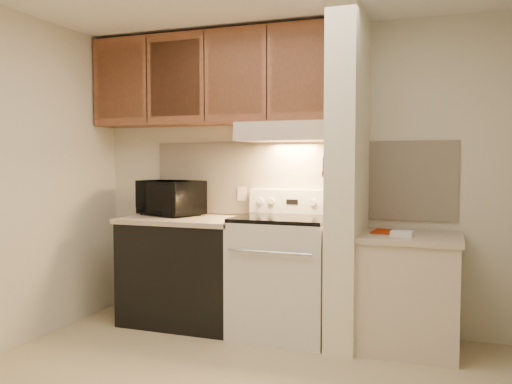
% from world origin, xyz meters
% --- Properties ---
extents(wall_back, '(3.60, 2.50, 0.02)m').
position_xyz_m(wall_back, '(0.00, 1.50, 1.25)').
color(wall_back, beige).
rests_on(wall_back, floor).
extents(backsplash, '(2.60, 0.02, 0.63)m').
position_xyz_m(backsplash, '(0.00, 1.49, 1.24)').
color(backsplash, '#F7E5CF').
rests_on(backsplash, wall_back).
extents(range_body, '(0.76, 0.65, 0.92)m').
position_xyz_m(range_body, '(0.00, 1.16, 0.46)').
color(range_body, silver).
rests_on(range_body, floor).
extents(oven_window, '(0.50, 0.01, 0.30)m').
position_xyz_m(oven_window, '(0.00, 0.84, 0.50)').
color(oven_window, black).
rests_on(oven_window, range_body).
extents(oven_handle, '(0.65, 0.02, 0.02)m').
position_xyz_m(oven_handle, '(0.00, 0.80, 0.72)').
color(oven_handle, silver).
rests_on(oven_handle, range_body).
extents(cooktop, '(0.74, 0.64, 0.03)m').
position_xyz_m(cooktop, '(0.00, 1.16, 0.94)').
color(cooktop, black).
rests_on(cooktop, range_body).
extents(range_backguard, '(0.76, 0.08, 0.20)m').
position_xyz_m(range_backguard, '(0.00, 1.44, 1.05)').
color(range_backguard, silver).
rests_on(range_backguard, range_body).
extents(range_display, '(0.10, 0.01, 0.04)m').
position_xyz_m(range_display, '(0.00, 1.40, 1.05)').
color(range_display, black).
rests_on(range_display, range_backguard).
extents(range_knob_left_outer, '(0.05, 0.02, 0.05)m').
position_xyz_m(range_knob_left_outer, '(-0.28, 1.40, 1.05)').
color(range_knob_left_outer, silver).
rests_on(range_knob_left_outer, range_backguard).
extents(range_knob_left_inner, '(0.05, 0.02, 0.05)m').
position_xyz_m(range_knob_left_inner, '(-0.18, 1.40, 1.05)').
color(range_knob_left_inner, silver).
rests_on(range_knob_left_inner, range_backguard).
extents(range_knob_right_inner, '(0.05, 0.02, 0.05)m').
position_xyz_m(range_knob_right_inner, '(0.18, 1.40, 1.05)').
color(range_knob_right_inner, silver).
rests_on(range_knob_right_inner, range_backguard).
extents(range_knob_right_outer, '(0.05, 0.02, 0.05)m').
position_xyz_m(range_knob_right_outer, '(0.28, 1.40, 1.05)').
color(range_knob_right_outer, silver).
rests_on(range_knob_right_outer, range_backguard).
extents(dishwasher_front, '(1.00, 0.63, 0.87)m').
position_xyz_m(dishwasher_front, '(-0.88, 1.17, 0.43)').
color(dishwasher_front, black).
rests_on(dishwasher_front, floor).
extents(left_countertop, '(1.04, 0.67, 0.04)m').
position_xyz_m(left_countertop, '(-0.88, 1.17, 0.89)').
color(left_countertop, '#BFAE95').
rests_on(left_countertop, dishwasher_front).
extents(spoon_rest, '(0.24, 0.14, 0.02)m').
position_xyz_m(spoon_rest, '(-1.05, 1.36, 0.92)').
color(spoon_rest, black).
rests_on(spoon_rest, left_countertop).
extents(teal_jar, '(0.10, 0.10, 0.09)m').
position_xyz_m(teal_jar, '(-1.00, 1.39, 0.95)').
color(teal_jar, '#23685B').
rests_on(teal_jar, left_countertop).
extents(outlet, '(0.08, 0.01, 0.12)m').
position_xyz_m(outlet, '(-0.48, 1.48, 1.10)').
color(outlet, beige).
rests_on(outlet, backsplash).
extents(microwave, '(0.65, 0.55, 0.31)m').
position_xyz_m(microwave, '(-1.10, 1.31, 1.06)').
color(microwave, black).
rests_on(microwave, left_countertop).
extents(partition_pillar, '(0.22, 0.70, 2.50)m').
position_xyz_m(partition_pillar, '(0.51, 1.15, 1.25)').
color(partition_pillar, white).
rests_on(partition_pillar, floor).
extents(pillar_trim, '(0.01, 0.70, 0.04)m').
position_xyz_m(pillar_trim, '(0.39, 1.15, 1.30)').
color(pillar_trim, brown).
rests_on(pillar_trim, partition_pillar).
extents(knife_strip, '(0.02, 0.42, 0.04)m').
position_xyz_m(knife_strip, '(0.39, 1.10, 1.32)').
color(knife_strip, black).
rests_on(knife_strip, partition_pillar).
extents(knife_blade_a, '(0.01, 0.03, 0.16)m').
position_xyz_m(knife_blade_a, '(0.38, 0.95, 1.22)').
color(knife_blade_a, silver).
rests_on(knife_blade_a, knife_strip).
extents(knife_handle_a, '(0.02, 0.02, 0.10)m').
position_xyz_m(knife_handle_a, '(0.38, 0.93, 1.37)').
color(knife_handle_a, black).
rests_on(knife_handle_a, knife_strip).
extents(knife_blade_b, '(0.01, 0.04, 0.18)m').
position_xyz_m(knife_blade_b, '(0.38, 1.02, 1.21)').
color(knife_blade_b, silver).
rests_on(knife_blade_b, knife_strip).
extents(knife_handle_b, '(0.02, 0.02, 0.10)m').
position_xyz_m(knife_handle_b, '(0.38, 1.03, 1.37)').
color(knife_handle_b, black).
rests_on(knife_handle_b, knife_strip).
extents(knife_blade_c, '(0.01, 0.04, 0.20)m').
position_xyz_m(knife_blade_c, '(0.38, 1.11, 1.20)').
color(knife_blade_c, silver).
rests_on(knife_blade_c, knife_strip).
extents(knife_handle_c, '(0.02, 0.02, 0.10)m').
position_xyz_m(knife_handle_c, '(0.38, 1.11, 1.37)').
color(knife_handle_c, black).
rests_on(knife_handle_c, knife_strip).
extents(knife_blade_d, '(0.01, 0.04, 0.16)m').
position_xyz_m(knife_blade_d, '(0.38, 1.17, 1.22)').
color(knife_blade_d, silver).
rests_on(knife_blade_d, knife_strip).
extents(knife_handle_d, '(0.02, 0.02, 0.10)m').
position_xyz_m(knife_handle_d, '(0.38, 1.17, 1.37)').
color(knife_handle_d, black).
rests_on(knife_handle_d, knife_strip).
extents(knife_blade_e, '(0.01, 0.04, 0.18)m').
position_xyz_m(knife_blade_e, '(0.38, 1.25, 1.21)').
color(knife_blade_e, silver).
rests_on(knife_blade_e, knife_strip).
extents(knife_handle_e, '(0.02, 0.02, 0.10)m').
position_xyz_m(knife_handle_e, '(0.38, 1.26, 1.37)').
color(knife_handle_e, black).
rests_on(knife_handle_e, knife_strip).
extents(oven_mitt, '(0.03, 0.10, 0.25)m').
position_xyz_m(oven_mitt, '(0.38, 1.32, 1.14)').
color(oven_mitt, slate).
rests_on(oven_mitt, partition_pillar).
extents(right_cab_base, '(0.70, 0.60, 0.81)m').
position_xyz_m(right_cab_base, '(0.97, 1.15, 0.40)').
color(right_cab_base, beige).
rests_on(right_cab_base, floor).
extents(right_countertop, '(0.74, 0.64, 0.04)m').
position_xyz_m(right_countertop, '(0.97, 1.15, 0.83)').
color(right_countertop, '#BFAE95').
rests_on(right_countertop, right_cab_base).
extents(red_folder, '(0.22, 0.29, 0.01)m').
position_xyz_m(red_folder, '(0.79, 1.25, 0.85)').
color(red_folder, '#AF2804').
rests_on(red_folder, right_countertop).
extents(white_box, '(0.16, 0.12, 0.04)m').
position_xyz_m(white_box, '(0.92, 1.05, 0.87)').
color(white_box, white).
rests_on(white_box, right_countertop).
extents(range_hood, '(0.78, 0.44, 0.15)m').
position_xyz_m(range_hood, '(0.00, 1.28, 1.62)').
color(range_hood, beige).
rests_on(range_hood, upper_cabinets).
extents(hood_lip, '(0.78, 0.04, 0.06)m').
position_xyz_m(hood_lip, '(0.00, 1.07, 1.58)').
color(hood_lip, beige).
rests_on(hood_lip, range_hood).
extents(upper_cabinets, '(2.18, 0.33, 0.77)m').
position_xyz_m(upper_cabinets, '(-0.69, 1.32, 2.08)').
color(upper_cabinets, brown).
rests_on(upper_cabinets, wall_back).
extents(cab_door_a, '(0.46, 0.01, 0.63)m').
position_xyz_m(cab_door_a, '(-1.51, 1.17, 2.08)').
color(cab_door_a, brown).
rests_on(cab_door_a, upper_cabinets).
extents(cab_gap_a, '(0.01, 0.01, 0.73)m').
position_xyz_m(cab_gap_a, '(-1.23, 1.16, 2.08)').
color(cab_gap_a, black).
rests_on(cab_gap_a, upper_cabinets).
extents(cab_door_b, '(0.46, 0.01, 0.63)m').
position_xyz_m(cab_door_b, '(-0.96, 1.17, 2.08)').
color(cab_door_b, brown).
rests_on(cab_door_b, upper_cabinets).
extents(cab_gap_b, '(0.01, 0.01, 0.73)m').
position_xyz_m(cab_gap_b, '(-0.69, 1.16, 2.08)').
color(cab_gap_b, black).
rests_on(cab_gap_b, upper_cabinets).
extents(cab_door_c, '(0.46, 0.01, 0.63)m').
position_xyz_m(cab_door_c, '(-0.42, 1.17, 2.08)').
color(cab_door_c, brown).
rests_on(cab_door_c, upper_cabinets).
extents(cab_gap_c, '(0.01, 0.01, 0.73)m').
position_xyz_m(cab_gap_c, '(-0.14, 1.16, 2.08)').
color(cab_gap_c, black).
rests_on(cab_gap_c, upper_cabinets).
extents(cab_door_d, '(0.46, 0.01, 0.63)m').
position_xyz_m(cab_door_d, '(0.13, 1.17, 2.08)').
color(cab_door_d, brown).
rests_on(cab_door_d, upper_cabinets).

